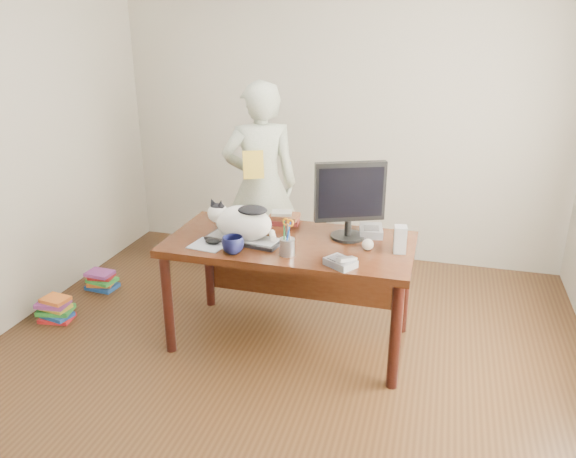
# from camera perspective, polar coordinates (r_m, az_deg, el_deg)

# --- Properties ---
(room) EXTENTS (4.50, 4.50, 4.50)m
(room) POSITION_cam_1_polar(r_m,az_deg,el_deg) (2.93, -2.91, 5.48)
(room) COLOR black
(room) RESTS_ON ground
(desk) EXTENTS (1.60, 0.80, 0.75)m
(desk) POSITION_cam_1_polar(r_m,az_deg,el_deg) (3.79, 0.52, -2.84)
(desk) COLOR black
(desk) RESTS_ON ground
(keyboard) EXTENTS (0.52, 0.26, 0.03)m
(keyboard) POSITION_cam_1_polar(r_m,az_deg,el_deg) (3.66, -4.49, -1.04)
(keyboard) COLOR black
(keyboard) RESTS_ON desk
(cat) EXTENTS (0.49, 0.29, 0.27)m
(cat) POSITION_cam_1_polar(r_m,az_deg,el_deg) (3.62, -4.77, 0.82)
(cat) COLOR white
(cat) RESTS_ON keyboard
(monitor) EXTENTS (0.44, 0.29, 0.52)m
(monitor) POSITION_cam_1_polar(r_m,az_deg,el_deg) (3.62, 6.30, 3.32)
(monitor) COLOR black
(monitor) RESTS_ON desk
(pen_cup) EXTENTS (0.12, 0.12, 0.24)m
(pen_cup) POSITION_cam_1_polar(r_m,az_deg,el_deg) (3.43, -0.08, -1.62)
(pen_cup) COLOR gray
(pen_cup) RESTS_ON desk
(mousepad) EXTENTS (0.24, 0.23, 0.00)m
(mousepad) POSITION_cam_1_polar(r_m,az_deg,el_deg) (3.63, -8.07, -1.62)
(mousepad) COLOR #B3B6C0
(mousepad) RESTS_ON desk
(mouse) EXTENTS (0.11, 0.08, 0.04)m
(mouse) POSITION_cam_1_polar(r_m,az_deg,el_deg) (3.63, -7.68, -1.24)
(mouse) COLOR black
(mouse) RESTS_ON mousepad
(coffee_mug) EXTENTS (0.17, 0.17, 0.11)m
(coffee_mug) POSITION_cam_1_polar(r_m,az_deg,el_deg) (3.47, -5.62, -1.62)
(coffee_mug) COLOR #0D0F34
(coffee_mug) RESTS_ON desk
(phone) EXTENTS (0.21, 0.20, 0.08)m
(phone) POSITION_cam_1_polar(r_m,az_deg,el_deg) (3.30, 5.41, -3.37)
(phone) COLOR slate
(phone) RESTS_ON desk
(speaker) EXTENTS (0.09, 0.09, 0.17)m
(speaker) POSITION_cam_1_polar(r_m,az_deg,el_deg) (3.53, 11.32, -1.04)
(speaker) COLOR #A9A9AC
(speaker) RESTS_ON desk
(baseball) EXTENTS (0.07, 0.07, 0.07)m
(baseball) POSITION_cam_1_polar(r_m,az_deg,el_deg) (3.55, 8.11, -1.57)
(baseball) COLOR beige
(baseball) RESTS_ON desk
(book_stack) EXTENTS (0.24, 0.19, 0.08)m
(book_stack) POSITION_cam_1_polar(r_m,az_deg,el_deg) (3.97, -0.46, 1.13)
(book_stack) COLOR #551617
(book_stack) RESTS_ON desk
(calculator) EXTENTS (0.18, 0.22, 0.06)m
(calculator) POSITION_cam_1_polar(r_m,az_deg,el_deg) (3.80, 8.43, -0.17)
(calculator) COLOR slate
(calculator) RESTS_ON desk
(person) EXTENTS (0.72, 0.62, 1.68)m
(person) POSITION_cam_1_polar(r_m,az_deg,el_deg) (4.58, -2.80, 4.47)
(person) COLOR white
(person) RESTS_ON ground
(held_book) EXTENTS (0.18, 0.15, 0.22)m
(held_book) POSITION_cam_1_polar(r_m,az_deg,el_deg) (4.37, -3.55, 6.53)
(held_book) COLOR gold
(held_book) RESTS_ON person
(book_pile_a) EXTENTS (0.27, 0.22, 0.18)m
(book_pile_a) POSITION_cam_1_polar(r_m,az_deg,el_deg) (4.54, -22.53, -7.55)
(book_pile_a) COLOR #A51719
(book_pile_a) RESTS_ON ground
(book_pile_b) EXTENTS (0.26, 0.20, 0.15)m
(book_pile_b) POSITION_cam_1_polar(r_m,az_deg,el_deg) (4.92, -18.41, -4.97)
(book_pile_b) COLOR navy
(book_pile_b) RESTS_ON ground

